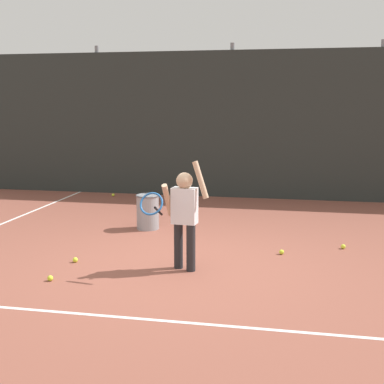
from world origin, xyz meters
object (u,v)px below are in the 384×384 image
object	(u,v)px
ball_hopper	(148,211)
tennis_ball_2	(113,195)
tennis_ball_0	(50,278)
tennis_ball_5	(282,252)
tennis_player	(183,212)
tennis_ball_1	(75,260)
tennis_ball_3	(343,247)

from	to	relation	value
ball_hopper	tennis_ball_2	bearing A→B (deg)	120.12
tennis_ball_0	tennis_ball_2	xyz separation A→B (m)	(-1.18, 5.40, 0.00)
tennis_ball_2	ball_hopper	bearing A→B (deg)	-59.88
tennis_ball_5	ball_hopper	bearing A→B (deg)	154.23
tennis_ball_0	tennis_ball_5	bearing A→B (deg)	32.15
tennis_ball_2	tennis_player	bearing A→B (deg)	-60.97
ball_hopper	tennis_ball_5	size ratio (longest dim) A/B	8.52
tennis_player	tennis_ball_1	bearing A→B (deg)	-174.96
tennis_player	tennis_ball_5	world-z (taller)	tennis_player
tennis_ball_1	tennis_ball_2	size ratio (longest dim) A/B	1.00
ball_hopper	tennis_ball_1	distance (m)	2.00
tennis_player	tennis_ball_2	xyz separation A→B (m)	(-2.60, 4.69, -0.69)
ball_hopper	tennis_ball_5	world-z (taller)	ball_hopper
tennis_player	tennis_ball_5	distance (m)	1.63
tennis_ball_1	tennis_ball_5	bearing A→B (deg)	19.01
tennis_player	ball_hopper	world-z (taller)	tennis_player
tennis_ball_3	tennis_ball_5	size ratio (longest dim) A/B	1.00
tennis_ball_1	tennis_ball_5	xyz separation A→B (m)	(2.59, 0.89, 0.00)
tennis_player	ball_hopper	bearing A→B (deg)	123.20
tennis_ball_0	tennis_ball_3	world-z (taller)	same
tennis_ball_2	tennis_ball_5	bearing A→B (deg)	-45.11
tennis_ball_1	tennis_ball_3	world-z (taller)	same
tennis_ball_0	ball_hopper	bearing A→B (deg)	81.61
tennis_ball_1	tennis_ball_5	distance (m)	2.74
tennis_player	tennis_ball_0	distance (m)	1.73
ball_hopper	tennis_ball_3	xyz separation A→B (m)	(3.02, -0.60, -0.26)
tennis_ball_0	tennis_ball_5	world-z (taller)	same
tennis_player	tennis_ball_1	distance (m)	1.59
tennis_ball_3	tennis_ball_5	world-z (taller)	same
tennis_player	tennis_ball_5	xyz separation A→B (m)	(1.16, 0.91, -0.69)
tennis_ball_3	tennis_ball_0	bearing A→B (deg)	-148.78
tennis_ball_0	tennis_ball_3	distance (m)	4.00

